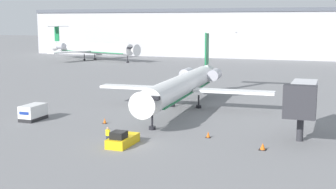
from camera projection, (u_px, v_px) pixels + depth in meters
The scene contains 11 objects.
ground_plane at pixel (126, 146), 47.09m from camera, with size 600.00×600.00×0.00m, color slate.
terminal_building at pixel (278, 33), 157.12m from camera, with size 180.00×16.80×16.61m.
airplane_main at pixel (184, 84), 66.73m from camera, with size 25.61×33.69×10.60m.
pushback_tug at pixel (123, 140), 47.16m from camera, with size 1.93×4.31×1.62m.
luggage_cart at pixel (33, 112), 59.13m from camera, with size 1.93×3.71×1.99m.
worker_near_tug at pixel (108, 135), 47.86m from camera, with size 0.40×0.24×1.70m.
traffic_cone_left at pixel (105, 121), 57.26m from camera, with size 0.52×0.52×0.69m.
traffic_cone_right at pixel (208, 135), 50.35m from camera, with size 0.56×0.56×0.66m.
traffic_cone_mid at pixel (263, 147), 45.54m from camera, with size 0.73×0.73×0.70m.
airplane_parked_far_left at pixel (92, 48), 149.12m from camera, with size 37.43×31.38×10.72m.
jet_bridge at pixel (303, 97), 49.75m from camera, with size 3.20×9.45×6.19m.
Camera 1 is at (19.65, -41.49, 12.45)m, focal length 50.00 mm.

